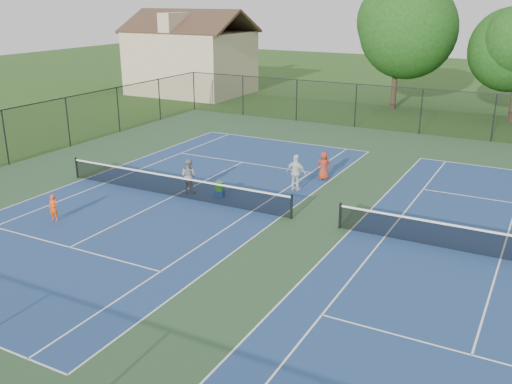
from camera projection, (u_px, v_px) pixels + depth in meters
The scene contains 13 objects.
ground at pixel (315, 224), 23.03m from camera, with size 140.00×140.00×0.00m, color #234716.
court_pad at pixel (315, 223), 23.03m from camera, with size 36.00×36.00×0.01m, color #2A4A2B.
tennis_court_left at pixel (174, 194), 26.13m from camera, with size 12.00×23.83×1.07m.
tennis_court_right at pixel (501, 257), 19.87m from camera, with size 12.00×23.83×1.07m.
perimeter_fence at pixel (316, 186), 22.51m from camera, with size 36.08×36.08×3.02m.
tree_back_b at pixel (399, 25), 44.34m from camera, with size 7.60×7.60×10.03m.
clapboard_house at pixel (191, 60), 53.14m from camera, with size 10.80×8.10×7.65m.
child_player at pixel (54, 208), 23.13m from camera, with size 0.41×0.27×1.12m, color #F94C10.
instructor at pixel (189, 176), 26.46m from camera, with size 0.78×0.61×1.60m, color gray.
bystander_a at pixel (296, 173), 26.69m from camera, with size 1.02×0.42×1.74m, color silver.
bystander_c at pixel (324, 166), 28.35m from camera, with size 0.70×0.46×1.44m, color maroon.
ball_crate at pixel (220, 194), 25.99m from camera, with size 0.42×0.31×0.33m, color navy.
ball_hopper at pixel (219, 186), 25.87m from camera, with size 0.34×0.28×0.40m, color #2A9A1B.
Camera 1 is at (8.00, -19.95, 8.70)m, focal length 40.00 mm.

